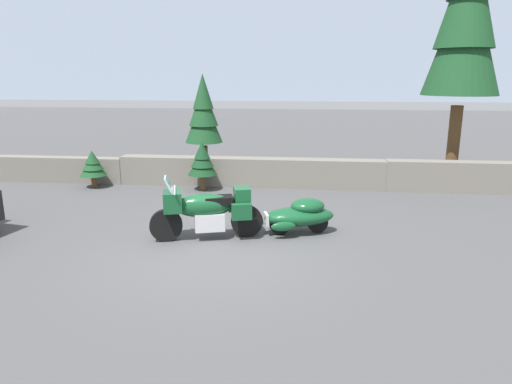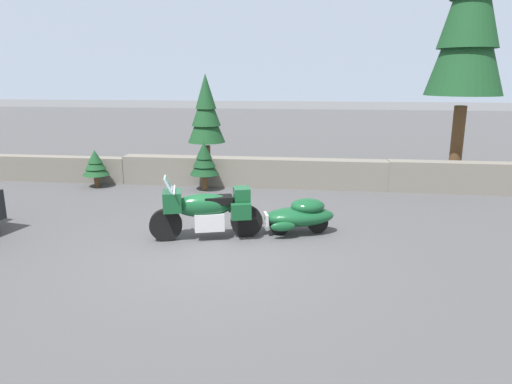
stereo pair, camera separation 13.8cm
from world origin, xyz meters
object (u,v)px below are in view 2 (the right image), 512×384
(car_shaped_trailer, at_px, (300,215))
(pine_tree_secondary, at_px, (206,112))
(pine_tree_tall, at_px, (471,9))
(touring_motorcycle, at_px, (206,209))

(car_shaped_trailer, bearing_deg, pine_tree_secondary, 119.79)
(pine_tree_secondary, bearing_deg, pine_tree_tall, -1.28)
(touring_motorcycle, relative_size, car_shaped_trailer, 1.02)
(pine_tree_tall, bearing_deg, pine_tree_secondary, 178.72)
(pine_tree_secondary, bearing_deg, touring_motorcycle, -77.02)
(touring_motorcycle, bearing_deg, pine_tree_tall, 43.51)
(pine_tree_tall, relative_size, pine_tree_secondary, 2.46)
(touring_motorcycle, xyz_separation_m, pine_tree_secondary, (-1.48, 6.41, 1.48))
(car_shaped_trailer, bearing_deg, pine_tree_tall, 50.54)
(touring_motorcycle, distance_m, car_shaped_trailer, 1.97)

